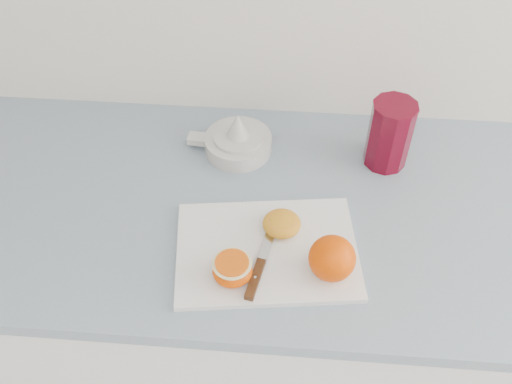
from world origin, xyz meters
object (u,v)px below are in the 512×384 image
at_px(cutting_board, 267,251).
at_px(counter, 286,318).
at_px(half_orange, 232,270).
at_px(citrus_juicer, 237,141).
at_px(red_tumbler, 389,136).

bearing_deg(cutting_board, counter, 69.18).
distance_m(cutting_board, half_orange, 0.09).
xyz_separation_m(counter, cutting_board, (-0.05, -0.13, 0.45)).
xyz_separation_m(counter, half_orange, (-0.11, -0.20, 0.48)).
relative_size(counter, cutting_board, 7.18).
bearing_deg(citrus_juicer, half_orange, -85.55).
bearing_deg(counter, citrus_juicer, 130.95).
relative_size(counter, half_orange, 33.81).
bearing_deg(counter, cutting_board, -110.82).
relative_size(cutting_board, red_tumbler, 2.19).
distance_m(counter, citrus_juicer, 0.51).
relative_size(counter, citrus_juicer, 12.85).
distance_m(citrus_juicer, red_tumbler, 0.33).
height_order(counter, half_orange, half_orange).
bearing_deg(cutting_board, citrus_juicer, 106.75).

